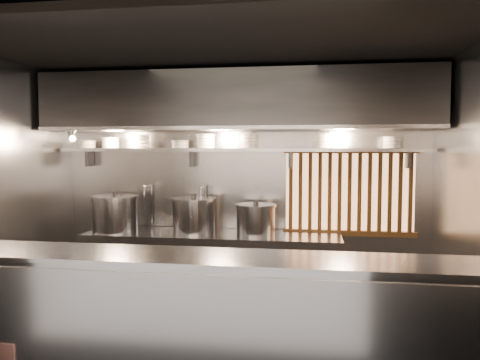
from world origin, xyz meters
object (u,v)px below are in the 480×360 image
(stock_pot_left, at_px, (115,213))
(stock_pot_right, at_px, (256,219))
(heat_lamp, at_px, (71,134))
(pendant_bulb, at_px, (230,143))
(stock_pot_mid, at_px, (194,215))

(stock_pot_left, height_order, stock_pot_right, stock_pot_left)
(heat_lamp, bearing_deg, stock_pot_right, 7.63)
(pendant_bulb, bearing_deg, stock_pot_right, -11.67)
(heat_lamp, distance_m, stock_pot_right, 2.35)
(stock_pot_left, distance_m, stock_pot_right, 1.70)
(stock_pot_left, xyz_separation_m, stock_pot_right, (1.70, 0.05, -0.04))
(stock_pot_left, bearing_deg, heat_lamp, -150.56)
(heat_lamp, distance_m, stock_pot_mid, 1.70)
(pendant_bulb, distance_m, stock_pot_right, 0.94)
(heat_lamp, xyz_separation_m, stock_pot_left, (0.42, 0.24, -0.95))
(stock_pot_mid, bearing_deg, pendant_bulb, 6.09)
(stock_pot_left, xyz_separation_m, stock_pot_mid, (0.95, 0.07, -0.01))
(heat_lamp, height_order, stock_pot_left, heat_lamp)
(stock_pot_mid, bearing_deg, stock_pot_left, -175.90)
(pendant_bulb, bearing_deg, stock_pot_mid, -173.91)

